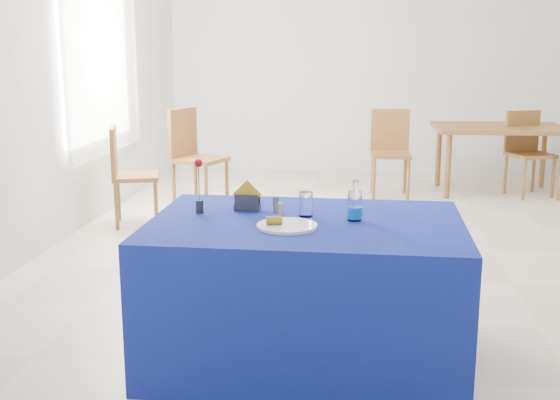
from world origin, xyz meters
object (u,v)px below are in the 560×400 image
object	(u,v)px
chair_bg_right	(527,147)
chair_win_a	(126,169)
oak_table	(499,133)
plate	(287,226)
blue_table	(305,291)
water_bottle	(355,207)
chair_win_b	(192,151)
chair_bg_left	(390,146)

from	to	relation	value
chair_bg_right	chair_win_a	xyz separation A→B (m)	(-3.92, -1.86, -0.01)
chair_bg_right	chair_win_a	bearing A→B (deg)	-176.90
oak_table	plate	bearing A→B (deg)	-111.27
blue_table	water_bottle	distance (m)	0.51
plate	chair_win_a	xyz separation A→B (m)	(-1.81, 2.75, -0.24)
water_bottle	oak_table	bearing A→B (deg)	71.60
oak_table	chair_win_b	world-z (taller)	chair_win_b
water_bottle	chair_bg_left	distance (m)	4.22
chair_win_b	chair_bg_right	bearing A→B (deg)	-52.68
blue_table	chair_bg_right	size ratio (longest dim) A/B	1.73
chair_bg_left	chair_win_b	world-z (taller)	chair_win_b
blue_table	chair_win_b	bearing A→B (deg)	113.42
plate	chair_bg_left	size ratio (longest dim) A/B	0.32
blue_table	water_bottle	bearing A→B (deg)	9.26
chair_win_a	chair_win_b	size ratio (longest dim) A/B	0.91
oak_table	chair_bg_left	xyz separation A→B (m)	(-1.20, -0.28, -0.13)
oak_table	chair_win_a	world-z (taller)	chair_win_a
water_bottle	chair_bg_right	world-z (taller)	water_bottle
chair_bg_left	oak_table	bearing A→B (deg)	10.39
plate	chair_win_b	size ratio (longest dim) A/B	0.30
blue_table	chair_bg_left	xyz separation A→B (m)	(0.54, 4.24, 0.16)
plate	blue_table	world-z (taller)	plate
plate	chair_bg_right	xyz separation A→B (m)	(2.11, 4.61, -0.23)
chair_win_b	water_bottle	bearing A→B (deg)	-132.78
water_bottle	chair_win_a	world-z (taller)	water_bottle
oak_table	chair_bg_left	bearing A→B (deg)	-166.80
blue_table	chair_bg_right	bearing A→B (deg)	65.60
water_bottle	chair_bg_right	xyz separation A→B (m)	(1.78, 4.43, -0.30)
chair_bg_right	chair_win_b	xyz separation A→B (m)	(-3.49, -1.08, 0.05)
chair_bg_left	chair_win_a	bearing A→B (deg)	-148.85
blue_table	water_bottle	world-z (taller)	water_bottle
oak_table	chair_bg_right	world-z (taller)	chair_bg_right
blue_table	chair_win_b	size ratio (longest dim) A/B	1.59
blue_table	chair_win_a	world-z (taller)	chair_win_a
chair_bg_right	plate	bearing A→B (deg)	-136.86
water_bottle	chair_bg_left	size ratio (longest dim) A/B	0.23
water_bottle	chair_bg_right	distance (m)	4.78
plate	chair_bg_right	bearing A→B (deg)	65.45
plate	chair_win_b	distance (m)	3.80
blue_table	chair_bg_left	size ratio (longest dim) A/B	1.70
chair_bg_right	oak_table	bearing A→B (deg)	146.89
blue_table	chair_win_a	xyz separation A→B (m)	(-1.89, 2.61, 0.15)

